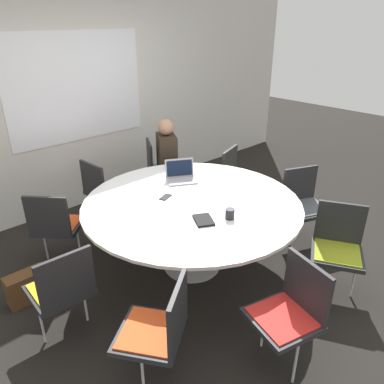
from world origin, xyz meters
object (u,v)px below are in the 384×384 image
chair_3 (62,287)px  handbag (28,286)px  chair_7 (305,200)px  chair_0 (159,166)px  chair_5 (290,308)px  coffee_cup (230,214)px  person_0 (168,157)px  laptop (181,175)px  chair_1 (103,188)px  chair_8 (238,176)px  cell_phone (166,197)px  chair_6 (338,244)px  chair_4 (159,327)px  spiral_notebook (204,220)px  chair_2 (55,223)px

chair_3 → handbag: 0.75m
chair_7 → chair_0: bearing=-52.2°
chair_0 → chair_5: 2.98m
chair_7 → coffee_cup: 1.29m
person_0 → laptop: 0.89m
chair_1 → chair_3: bearing=-45.9°
laptop → chair_0: bearing=93.5°
chair_8 → cell_phone: chair_8 is taller
chair_6 → cell_phone: (-0.85, 1.38, 0.25)m
chair_3 → coffee_cup: 1.47m
chair_4 → chair_5: bearing=-67.3°
chair_5 → coffee_cup: (0.31, 0.86, 0.30)m
chair_8 → coffee_cup: 1.60m
chair_8 → cell_phone: 1.43m
chair_3 → person_0: person_0 is taller
chair_3 → spiral_notebook: bearing=-13.4°
chair_0 → chair_1: size_ratio=1.00×
chair_8 → cell_phone: size_ratio=5.41×
chair_0 → spiral_notebook: size_ratio=3.28×
chair_4 → person_0: bearing=14.0°
chair_3 → chair_8: (2.61, 0.50, 0.00)m
chair_1 → spiral_notebook: (0.01, -1.68, 0.26)m
chair_0 → chair_6: same height
chair_2 → chair_3: same height
person_0 → coffee_cup: (-0.70, -1.68, 0.10)m
chair_0 → chair_3: same height
chair_5 → cell_phone: size_ratio=5.41×
chair_0 → spiral_notebook: chair_0 is taller
chair_8 → chair_4: bearing=11.2°
chair_8 → handbag: bearing=-21.6°
chair_5 → chair_6: bearing=-64.7°
cell_phone → coffee_cup: bearing=-78.5°
chair_5 → chair_7: 1.78m
chair_3 → handbag: bearing=98.4°
spiral_notebook → coffee_cup: 0.24m
chair_1 → chair_4: (-0.87, -2.17, 0.00)m
laptop → coffee_cup: size_ratio=4.18×
chair_0 → person_0: size_ratio=0.71×
chair_3 → chair_7: 2.66m
handbag → chair_8: bearing=-3.3°
chair_6 → cell_phone: 1.64m
cell_phone → handbag: bearing=162.7°
chair_4 → handbag: 1.56m
chair_0 → person_0: 0.32m
chair_0 → laptop: laptop is taller
chair_0 → handbag: bearing=-39.6°
chair_5 → chair_7: bearing=-46.0°
chair_1 → chair_2: 0.87m
chair_4 → chair_6: bearing=-44.9°
chair_1 → cell_phone: 1.13m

